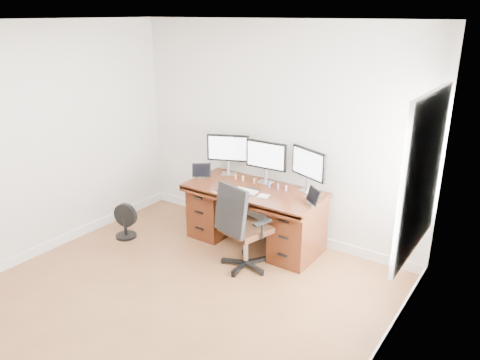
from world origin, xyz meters
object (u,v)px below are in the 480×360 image
Objects in this scene: desk at (255,214)px; monitor_center at (266,157)px; floor_fan at (125,221)px; office_chair at (243,241)px; keyboard at (246,191)px.

monitor_center is at bearing 89.98° from desk.
monitor_center reaches higher than floor_fan.
keyboard is (-0.24, 0.42, 0.42)m from office_chair.
desk is 3.09× the size of monitor_center.
office_chair is (0.21, -0.58, -0.06)m from desk.
desk reaches higher than floor_fan.
desk is 3.68× the size of floor_fan.
office_chair is 0.64m from keyboard.
office_chair is 1.13m from monitor_center.
monitor_center is at bearing 84.24° from keyboard.
keyboard is at bearing 134.68° from office_chair.
floor_fan is at bearing -157.72° from office_chair.
floor_fan is (-1.69, -0.22, -0.12)m from office_chair.
desk is at bearing 77.88° from keyboard.
office_chair is at bearing -61.35° from keyboard.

